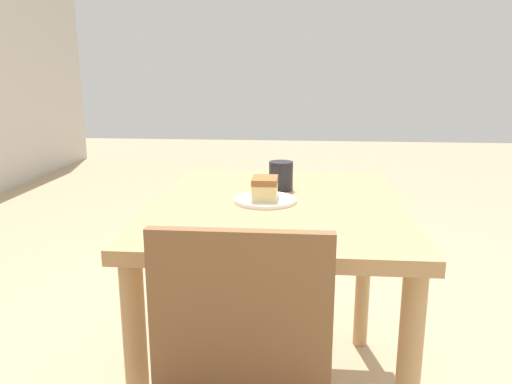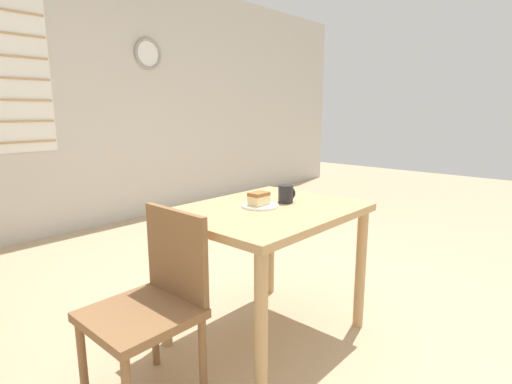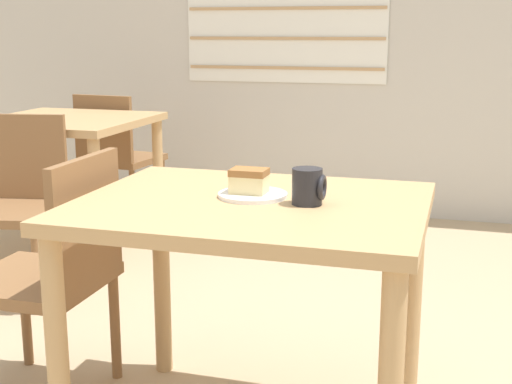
{
  "view_description": "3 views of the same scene",
  "coord_description": "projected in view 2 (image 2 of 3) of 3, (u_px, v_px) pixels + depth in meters",
  "views": [
    {
      "loc": [
        -1.51,
        0.09,
        1.16
      ],
      "look_at": [
        -0.0,
        0.23,
        0.8
      ],
      "focal_mm": 35.0,
      "sensor_mm": 36.0,
      "label": 1
    },
    {
      "loc": [
        -1.55,
        -1.19,
        1.27
      ],
      "look_at": [
        0.03,
        0.22,
        0.83
      ],
      "focal_mm": 28.0,
      "sensor_mm": 36.0,
      "label": 2
    },
    {
      "loc": [
        0.62,
        -1.73,
        1.23
      ],
      "look_at": [
        0.05,
        0.22,
        0.76
      ],
      "focal_mm": 50.0,
      "sensor_mm": 36.0,
      "label": 3
    }
  ],
  "objects": [
    {
      "name": "wall_back",
      "position": [
        38.0,
        96.0,
        3.86
      ],
      "size": [
        10.0,
        0.1,
        2.8
      ],
      "color": "beige",
      "rests_on": "ground_plane"
    },
    {
      "name": "ground_plane",
      "position": [
        283.0,
        349.0,
        2.16
      ],
      "size": [
        14.0,
        14.0,
        0.0
      ],
      "primitive_type": "plane",
      "color": "tan"
    },
    {
      "name": "coffee_mug",
      "position": [
        286.0,
        194.0,
        2.26
      ],
      "size": [
        0.09,
        0.08,
        0.1
      ],
      "color": "#232328",
      "rests_on": "dining_table_near"
    },
    {
      "name": "plate",
      "position": [
        260.0,
        206.0,
        2.17
      ],
      "size": [
        0.2,
        0.2,
        0.01
      ],
      "color": "white",
      "rests_on": "dining_table_near"
    },
    {
      "name": "cake_slice",
      "position": [
        259.0,
        199.0,
        2.16
      ],
      "size": [
        0.1,
        0.08,
        0.07
      ],
      "color": "beige",
      "rests_on": "plate"
    },
    {
      "name": "dining_table_near",
      "position": [
        267.0,
        228.0,
        2.18
      ],
      "size": [
        0.98,
        0.79,
        0.75
      ],
      "color": "tan",
      "rests_on": "ground_plane"
    },
    {
      "name": "chair_near_window",
      "position": [
        154.0,
        299.0,
        1.74
      ],
      "size": [
        0.43,
        0.43,
        0.84
      ],
      "rotation": [
        0.0,
        0.0,
        -1.57
      ],
      "color": "brown",
      "rests_on": "ground_plane"
    }
  ]
}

